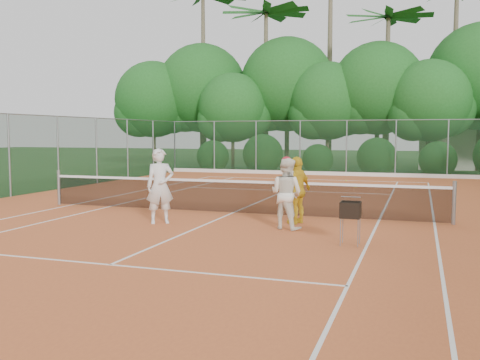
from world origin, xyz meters
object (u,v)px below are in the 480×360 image
player_white (160,186)px  ball_hopper (351,211)px  player_yellow (297,190)px  player_center_grp (286,193)px

player_white → ball_hopper: size_ratio=2.13×
player_white → player_yellow: 3.50m
player_center_grp → player_yellow: bearing=84.5°
player_center_grp → player_yellow: size_ratio=1.02×
player_center_grp → ball_hopper: bearing=-39.5°
player_white → ball_hopper: 5.08m
player_yellow → ball_hopper: 2.78m
player_yellow → ball_hopper: size_ratio=1.90×
player_center_grp → ball_hopper: (1.70, -1.40, -0.15)m
ball_hopper → player_yellow: bearing=122.6°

